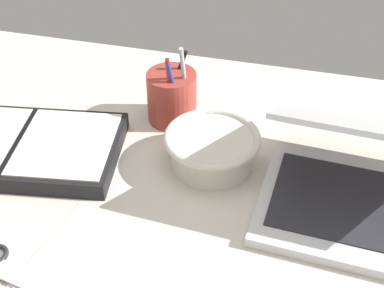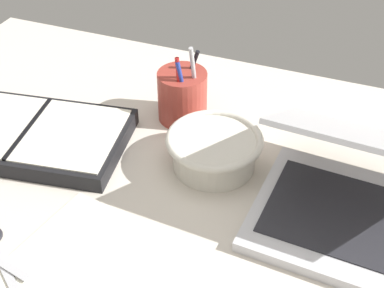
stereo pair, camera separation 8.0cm
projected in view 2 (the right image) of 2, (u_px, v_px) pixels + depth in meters
desk_top at (188, 223)px, 84.40cm from camera, size 140.00×100.00×2.00cm
laptop at (369, 196)px, 80.46cm from camera, size 34.37×31.52×18.90cm
bowl at (214, 149)px, 91.56cm from camera, size 16.69×16.69×6.41cm
pen_cup at (183, 96)px, 101.89cm from camera, size 9.45×9.45×16.70cm
planner at (30, 135)px, 97.88cm from camera, size 37.78×25.73×3.52cm
paper_sheet_front at (71, 275)px, 75.18cm from camera, size 24.41×29.91×0.16cm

